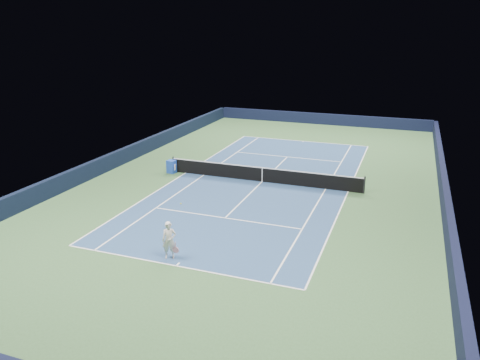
% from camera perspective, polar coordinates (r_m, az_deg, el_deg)
% --- Properties ---
extents(ground, '(40.00, 40.00, 0.00)m').
position_cam_1_polar(ground, '(30.21, 2.71, -0.21)').
color(ground, '#31542E').
rests_on(ground, ground).
extents(wall_far, '(22.00, 0.35, 1.10)m').
position_cam_1_polar(wall_far, '(48.78, 9.86, 7.36)').
color(wall_far, black).
rests_on(wall_far, ground).
extents(wall_right, '(0.35, 40.00, 1.10)m').
position_cam_1_polar(wall_right, '(28.89, 23.66, -1.51)').
color(wall_right, black).
rests_on(wall_right, ground).
extents(wall_left, '(0.35, 40.00, 1.10)m').
position_cam_1_polar(wall_left, '(34.71, -14.58, 2.62)').
color(wall_left, black).
rests_on(wall_left, ground).
extents(court_surface, '(10.97, 23.77, 0.01)m').
position_cam_1_polar(court_surface, '(30.21, 2.71, -0.21)').
color(court_surface, navy).
rests_on(court_surface, ground).
extents(baseline_far, '(10.97, 0.08, 0.00)m').
position_cam_1_polar(baseline_far, '(41.27, 7.74, 4.72)').
color(baseline_far, white).
rests_on(baseline_far, ground).
extents(baseline_near, '(10.97, 0.08, 0.00)m').
position_cam_1_polar(baseline_near, '(20.09, -7.79, -10.33)').
color(baseline_near, white).
rests_on(baseline_near, ground).
extents(sideline_doubles_right, '(0.08, 23.77, 0.00)m').
position_cam_1_polar(sideline_doubles_right, '(29.13, 13.05, -1.37)').
color(sideline_doubles_right, white).
rests_on(sideline_doubles_right, ground).
extents(sideline_doubles_left, '(0.08, 23.77, 0.00)m').
position_cam_1_polar(sideline_doubles_left, '(32.19, -6.63, 0.88)').
color(sideline_doubles_left, white).
rests_on(sideline_doubles_left, ground).
extents(sideline_singles_right, '(0.08, 23.77, 0.00)m').
position_cam_1_polar(sideline_singles_right, '(29.31, 10.40, -1.07)').
color(sideline_singles_right, white).
rests_on(sideline_singles_right, ground).
extents(sideline_singles_left, '(0.08, 23.77, 0.00)m').
position_cam_1_polar(sideline_singles_left, '(31.62, -4.41, 0.62)').
color(sideline_singles_left, white).
rests_on(sideline_singles_left, ground).
extents(service_line_far, '(8.23, 0.08, 0.00)m').
position_cam_1_polar(service_line_far, '(36.10, 5.80, 2.83)').
color(service_line_far, white).
rests_on(service_line_far, ground).
extents(service_line_near, '(8.23, 0.08, 0.00)m').
position_cam_1_polar(service_line_near, '(24.56, -1.83, -4.64)').
color(service_line_near, white).
rests_on(service_line_near, ground).
extents(center_service_line, '(0.08, 12.80, 0.00)m').
position_cam_1_polar(center_service_line, '(30.20, 2.71, -0.20)').
color(center_service_line, white).
rests_on(center_service_line, ground).
extents(center_mark_far, '(0.08, 0.30, 0.00)m').
position_cam_1_polar(center_mark_far, '(41.13, 7.69, 4.67)').
color(center_mark_far, white).
rests_on(center_mark_far, ground).
extents(center_mark_near, '(0.08, 0.30, 0.00)m').
position_cam_1_polar(center_mark_near, '(20.21, -7.59, -10.14)').
color(center_mark_near, white).
rests_on(center_mark_near, ground).
extents(tennis_net, '(12.90, 0.10, 1.07)m').
position_cam_1_polar(tennis_net, '(30.05, 2.73, 0.70)').
color(tennis_net, black).
rests_on(tennis_net, ground).
extents(sponsor_cube, '(0.64, 0.57, 0.88)m').
position_cam_1_polar(sponsor_cube, '(32.23, -8.34, 1.63)').
color(sponsor_cube, blue).
rests_on(sponsor_cube, ground).
extents(tennis_player, '(0.83, 1.34, 2.20)m').
position_cam_1_polar(tennis_player, '(20.40, -8.61, -7.28)').
color(tennis_player, silver).
rests_on(tennis_player, ground).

